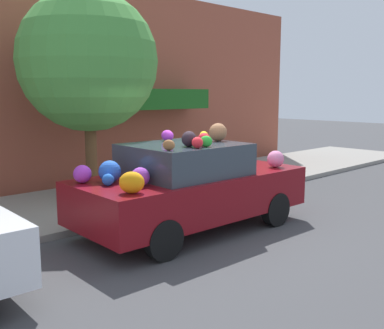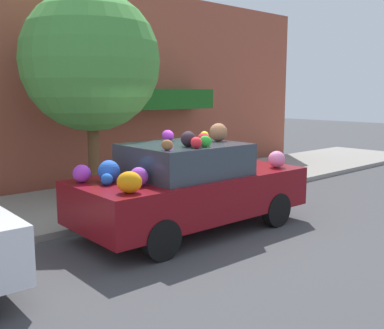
% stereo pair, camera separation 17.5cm
% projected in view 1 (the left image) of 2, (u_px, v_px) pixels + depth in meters
% --- Properties ---
extents(ground_plane, '(60.00, 60.00, 0.00)m').
position_uv_depth(ground_plane, '(193.00, 230.00, 7.76)').
color(ground_plane, '#424244').
extents(sidewalk_curb, '(24.00, 3.20, 0.12)m').
position_uv_depth(sidewalk_curb, '(107.00, 200.00, 9.69)').
color(sidewalk_curb, gray).
rests_on(sidewalk_curb, ground).
extents(building_facade, '(18.00, 1.20, 5.12)m').
position_uv_depth(building_facade, '(60.00, 85.00, 11.00)').
color(building_facade, '#9E4C38').
rests_on(building_facade, ground).
extents(street_tree, '(2.87, 2.87, 4.29)m').
position_uv_depth(street_tree, '(88.00, 62.00, 9.16)').
color(street_tree, brown).
rests_on(street_tree, sidewalk_curb).
extents(fire_hydrant, '(0.20, 0.20, 0.70)m').
position_uv_depth(fire_hydrant, '(218.00, 173.00, 10.66)').
color(fire_hydrant, gold).
rests_on(fire_hydrant, sidewalk_curb).
extents(art_car, '(4.11, 1.88, 1.82)m').
position_uv_depth(art_car, '(191.00, 185.00, 7.63)').
color(art_car, maroon).
rests_on(art_car, ground).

